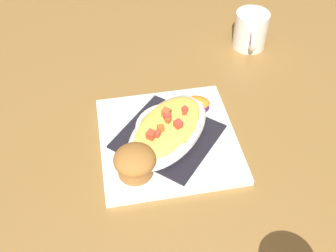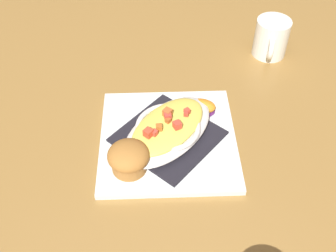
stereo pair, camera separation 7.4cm
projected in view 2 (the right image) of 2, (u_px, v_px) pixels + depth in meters
The scene contains 7 objects.
ground_plane at pixel (168, 141), 0.77m from camera, with size 2.60×2.60×0.00m, color olive.
square_plate at pixel (168, 139), 0.76m from camera, with size 0.25×0.25×0.01m, color white.
folded_napkin at pixel (168, 136), 0.76m from camera, with size 0.16×0.16×0.00m, color black.
gratin_dish at pixel (168, 129), 0.74m from camera, with size 0.22×0.23×0.05m.
muffin at pixel (129, 158), 0.69m from camera, with size 0.07×0.07×0.05m.
orange_garnish at pixel (202, 107), 0.80m from camera, with size 0.06×0.05×0.02m.
coffee_mug at pixel (271, 39), 0.93m from camera, with size 0.08×0.11×0.09m.
Camera 2 is at (-0.03, -0.51, 0.58)m, focal length 43.81 mm.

